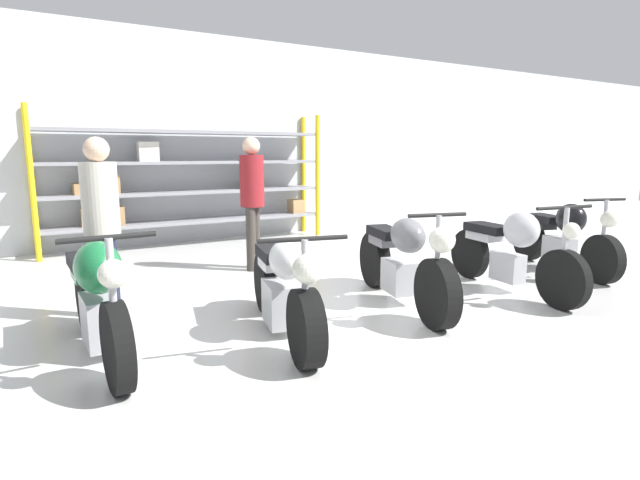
{
  "coord_description": "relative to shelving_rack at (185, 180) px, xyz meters",
  "views": [
    {
      "loc": [
        -2.51,
        -3.84,
        1.56
      ],
      "look_at": [
        0.0,
        0.4,
        0.7
      ],
      "focal_mm": 28.0,
      "sensor_mm": 36.0,
      "label": 1
    }
  ],
  "objects": [
    {
      "name": "motorcycle_black",
      "position": [
        3.77,
        -4.51,
        -0.64
      ],
      "size": [
        0.83,
        1.95,
        1.03
      ],
      "rotation": [
        0.0,
        0.0,
        -1.87
      ],
      "color": "black",
      "rests_on": "ground_plane"
    },
    {
      "name": "motorcycle_silver",
      "position": [
        2.32,
        -4.84,
        -0.61
      ],
      "size": [
        0.72,
        2.04,
        1.05
      ],
      "rotation": [
        0.0,
        0.0,
        -1.71
      ],
      "color": "black",
      "rests_on": "ground_plane"
    },
    {
      "name": "motorcycle_grey",
      "position": [
        0.93,
        -4.61,
        -0.63
      ],
      "size": [
        0.81,
        2.11,
        1.04
      ],
      "rotation": [
        0.0,
        0.0,
        -1.84
      ],
      "color": "black",
      "rests_on": "ground_plane"
    },
    {
      "name": "motorcycle_green",
      "position": [
        -1.94,
        -4.47,
        -0.63
      ],
      "size": [
        0.6,
        1.98,
        1.05
      ],
      "rotation": [
        0.0,
        0.0,
        -1.54
      ],
      "color": "black",
      "rests_on": "ground_plane"
    },
    {
      "name": "ground_plane",
      "position": [
        0.16,
        -4.64,
        -1.11
      ],
      "size": [
        30.0,
        30.0,
        0.0
      ],
      "primitive_type": "plane",
      "color": "silver"
    },
    {
      "name": "shelving_rack",
      "position": [
        0.0,
        0.0,
        0.0
      ],
      "size": [
        4.79,
        0.63,
        2.25
      ],
      "color": "yellow",
      "rests_on": "ground_plane"
    },
    {
      "name": "person_browsing",
      "position": [
        0.25,
        -2.32,
        -0.06
      ],
      "size": [
        0.45,
        0.45,
        1.77
      ],
      "rotation": [
        0.0,
        0.0,
        2.42
      ],
      "color": "#38332D",
      "rests_on": "ground_plane"
    },
    {
      "name": "back_wall",
      "position": [
        0.16,
        0.37,
        0.69
      ],
      "size": [
        30.0,
        0.08,
        3.6
      ],
      "color": "silver",
      "rests_on": "ground_plane"
    },
    {
      "name": "motorcycle_white",
      "position": [
        -0.51,
        -4.76,
        -0.69
      ],
      "size": [
        0.77,
        1.97,
        0.97
      ],
      "rotation": [
        0.0,
        0.0,
        -1.8
      ],
      "color": "black",
      "rests_on": "ground_plane"
    },
    {
      "name": "person_near_rack",
      "position": [
        -1.77,
        -3.57,
        -0.1
      ],
      "size": [
        0.45,
        0.45,
        1.71
      ],
      "rotation": [
        0.0,
        0.0,
        2.41
      ],
      "color": "#1E2338",
      "rests_on": "ground_plane"
    }
  ]
}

